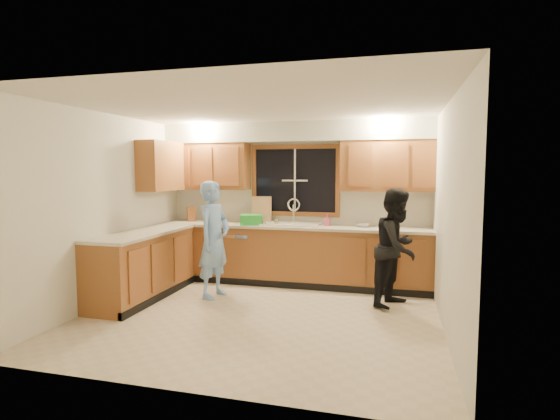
% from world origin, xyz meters
% --- Properties ---
extents(floor, '(4.20, 4.20, 0.00)m').
position_xyz_m(floor, '(0.00, 0.00, 0.00)').
color(floor, beige).
rests_on(floor, ground).
extents(ceiling, '(4.20, 4.20, 0.00)m').
position_xyz_m(ceiling, '(0.00, 0.00, 2.50)').
color(ceiling, silver).
extents(wall_back, '(4.20, 0.00, 4.20)m').
position_xyz_m(wall_back, '(0.00, 1.90, 1.25)').
color(wall_back, silver).
rests_on(wall_back, ground).
extents(wall_left, '(0.00, 3.80, 3.80)m').
position_xyz_m(wall_left, '(-2.10, 0.00, 1.25)').
color(wall_left, silver).
rests_on(wall_left, ground).
extents(wall_right, '(0.00, 3.80, 3.80)m').
position_xyz_m(wall_right, '(2.10, 0.00, 1.25)').
color(wall_right, silver).
rests_on(wall_right, ground).
extents(base_cabinets_back, '(4.20, 0.60, 0.88)m').
position_xyz_m(base_cabinets_back, '(0.00, 1.60, 0.44)').
color(base_cabinets_back, '#97592B').
rests_on(base_cabinets_back, ground).
extents(base_cabinets_left, '(0.60, 1.90, 0.88)m').
position_xyz_m(base_cabinets_left, '(-1.80, 0.35, 0.44)').
color(base_cabinets_left, '#97592B').
rests_on(base_cabinets_left, ground).
extents(countertop_back, '(4.20, 0.63, 0.04)m').
position_xyz_m(countertop_back, '(0.00, 1.58, 0.90)').
color(countertop_back, beige).
rests_on(countertop_back, base_cabinets_back).
extents(countertop_left, '(0.63, 1.90, 0.04)m').
position_xyz_m(countertop_left, '(-1.79, 0.35, 0.90)').
color(countertop_left, beige).
rests_on(countertop_left, base_cabinets_left).
extents(upper_cabinets_left, '(1.35, 0.33, 0.75)m').
position_xyz_m(upper_cabinets_left, '(-1.43, 1.73, 1.83)').
color(upper_cabinets_left, '#97592B').
rests_on(upper_cabinets_left, wall_back).
extents(upper_cabinets_right, '(1.35, 0.33, 0.75)m').
position_xyz_m(upper_cabinets_right, '(1.43, 1.73, 1.83)').
color(upper_cabinets_right, '#97592B').
rests_on(upper_cabinets_right, wall_back).
extents(upper_cabinets_return, '(0.33, 0.90, 0.75)m').
position_xyz_m(upper_cabinets_return, '(-1.94, 1.12, 1.83)').
color(upper_cabinets_return, '#97592B').
rests_on(upper_cabinets_return, wall_left).
extents(soffit, '(4.20, 0.35, 0.30)m').
position_xyz_m(soffit, '(0.00, 1.72, 2.35)').
color(soffit, beige).
rests_on(soffit, wall_back).
extents(window_frame, '(1.44, 0.03, 1.14)m').
position_xyz_m(window_frame, '(0.00, 1.89, 1.60)').
color(window_frame, black).
rests_on(window_frame, wall_back).
extents(sink, '(0.86, 0.52, 0.57)m').
position_xyz_m(sink, '(0.00, 1.60, 0.86)').
color(sink, white).
rests_on(sink, countertop_back).
extents(dishwasher, '(0.60, 0.56, 0.82)m').
position_xyz_m(dishwasher, '(-0.85, 1.59, 0.41)').
color(dishwasher, white).
rests_on(dishwasher, floor).
extents(stove, '(0.58, 0.75, 0.90)m').
position_xyz_m(stove, '(-1.80, -0.22, 0.45)').
color(stove, white).
rests_on(stove, floor).
extents(man, '(0.49, 0.65, 1.61)m').
position_xyz_m(man, '(-0.86, 0.63, 0.81)').
color(man, '#7BA9E8').
rests_on(man, floor).
extents(woman, '(0.84, 0.92, 1.53)m').
position_xyz_m(woman, '(1.59, 0.86, 0.76)').
color(woman, black).
rests_on(woman, floor).
extents(knife_block, '(0.17, 0.17, 0.24)m').
position_xyz_m(knife_block, '(-1.72, 1.68, 1.04)').
color(knife_block, '#99572A').
rests_on(knife_block, countertop_back).
extents(cutting_board, '(0.34, 0.19, 0.42)m').
position_xyz_m(cutting_board, '(-0.53, 1.78, 1.13)').
color(cutting_board, tan).
rests_on(cutting_board, countertop_back).
extents(dish_crate, '(0.40, 0.38, 0.16)m').
position_xyz_m(dish_crate, '(-0.60, 1.49, 1.00)').
color(dish_crate, green).
rests_on(dish_crate, countertop_back).
extents(soap_bottle, '(0.09, 0.09, 0.17)m').
position_xyz_m(soap_bottle, '(0.56, 1.65, 1.01)').
color(soap_bottle, '#D6517C').
rests_on(soap_bottle, countertop_back).
extents(bowl, '(0.22, 0.22, 0.05)m').
position_xyz_m(bowl, '(1.09, 1.65, 0.94)').
color(bowl, silver).
rests_on(bowl, countertop_back).
extents(can_left, '(0.08, 0.08, 0.13)m').
position_xyz_m(can_left, '(-0.38, 1.42, 0.98)').
color(can_left, '#BCB291').
rests_on(can_left, countertop_back).
extents(can_right, '(0.06, 0.06, 0.11)m').
position_xyz_m(can_right, '(-0.20, 1.47, 0.98)').
color(can_right, '#BCB291').
rests_on(can_right, countertop_back).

